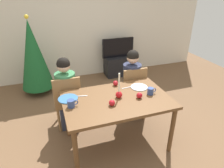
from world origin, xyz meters
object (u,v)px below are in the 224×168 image
(chair_left, at_px, (68,99))
(mug_left, at_px, (71,103))
(christmas_tree, at_px, (33,55))
(tv, at_px, (118,48))
(apple_by_left_plate, at_px, (112,103))
(plate_right, at_px, (139,87))
(mug_right, at_px, (151,91))
(apple_near_candle, at_px, (139,95))
(chair_right, at_px, (132,88))
(dining_table, at_px, (117,104))
(person_right_child, at_px, (131,84))
(plate_left, at_px, (68,99))
(tv_stand, at_px, (118,66))
(apple_by_right_mug, at_px, (115,83))
(person_left_child, at_px, (67,95))
(candle_centerpiece, at_px, (119,93))

(chair_left, bearing_deg, mug_left, -90.96)
(chair_left, distance_m, christmas_tree, 1.48)
(tv, xyz_separation_m, apple_by_left_plate, (-1.00, -2.44, 0.08))
(plate_right, distance_m, mug_left, 1.03)
(mug_right, height_order, apple_near_candle, mug_right)
(chair_right, distance_m, apple_by_left_plate, 1.01)
(dining_table, xyz_separation_m, person_right_child, (0.50, 0.64, -0.10))
(dining_table, bearing_deg, mug_left, 179.63)
(plate_left, bearing_deg, tv_stand, 54.68)
(chair_left, bearing_deg, tv_stand, 49.16)
(mug_right, bearing_deg, apple_by_right_mug, 132.38)
(dining_table, relative_size, person_left_child, 1.19)
(chair_left, bearing_deg, candle_centerpiece, -43.85)
(person_left_child, xyz_separation_m, apple_near_candle, (0.87, -0.72, 0.22))
(plate_left, xyz_separation_m, apple_near_candle, (0.89, -0.28, 0.03))
(candle_centerpiece, bearing_deg, person_left_child, 134.62)
(tv, xyz_separation_m, candle_centerpiece, (-0.85, -2.29, 0.11))
(tv_stand, height_order, plate_right, plate_right)
(apple_by_right_mug, bearing_deg, person_right_child, 35.36)
(plate_right, bearing_deg, chair_left, 157.38)
(christmas_tree, bearing_deg, person_left_child, -71.43)
(dining_table, height_order, mug_right, mug_right)
(tv, bearing_deg, plate_left, -125.31)
(candle_centerpiece, distance_m, plate_right, 0.43)
(tv_stand, xyz_separation_m, plate_left, (-1.49, -2.10, 0.52))
(dining_table, distance_m, mug_left, 0.61)
(dining_table, relative_size, apple_by_right_mug, 18.27)
(person_left_child, relative_size, tv, 1.48)
(person_right_child, bearing_deg, apple_by_right_mug, -144.64)
(candle_centerpiece, bearing_deg, chair_right, 51.59)
(chair_right, relative_size, christmas_tree, 0.56)
(apple_near_candle, bearing_deg, tv, 75.93)
(tv, relative_size, mug_right, 6.12)
(mug_left, distance_m, apple_by_right_mug, 0.79)
(mug_left, bearing_deg, chair_right, 28.85)
(candle_centerpiece, xyz_separation_m, apple_near_candle, (0.25, -0.10, -0.03))
(plate_right, height_order, apple_by_right_mug, apple_by_right_mug)
(chair_left, distance_m, apple_by_left_plate, 0.92)
(plate_right, xyz_separation_m, apple_by_left_plate, (-0.53, -0.33, 0.03))
(tv_stand, bearing_deg, mug_right, -99.85)
(tv_stand, relative_size, mug_right, 4.96)
(chair_left, relative_size, apple_near_candle, 11.31)
(christmas_tree, distance_m, mug_right, 2.52)
(person_right_child, height_order, apple_near_candle, person_right_child)
(plate_right, bearing_deg, mug_right, -75.36)
(person_left_child, bearing_deg, apple_near_candle, -39.84)
(dining_table, height_order, mug_left, mug_left)
(chair_left, distance_m, apple_near_candle, 1.14)
(christmas_tree, bearing_deg, apple_by_left_plate, -66.55)
(candle_centerpiece, bearing_deg, plate_left, 163.95)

